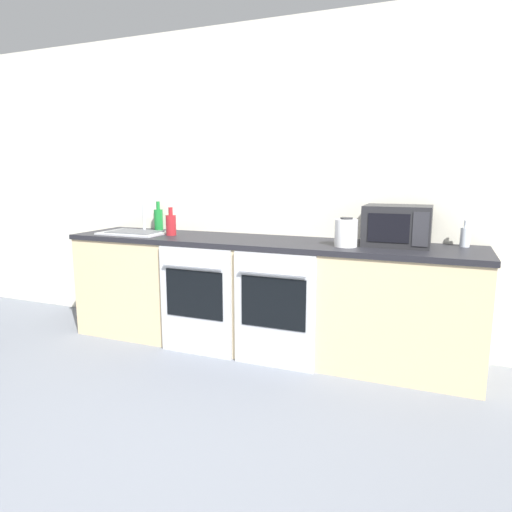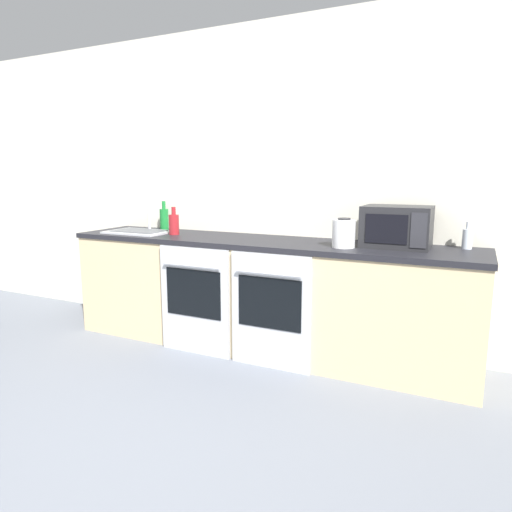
{
  "view_description": "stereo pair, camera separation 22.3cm",
  "coord_description": "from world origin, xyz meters",
  "px_view_note": "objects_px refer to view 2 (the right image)",
  "views": [
    {
      "loc": [
        1.29,
        -1.46,
        1.38
      ],
      "look_at": [
        -0.05,
        1.83,
        0.75
      ],
      "focal_mm": 32.0,
      "sensor_mm": 36.0,
      "label": 1
    },
    {
      "loc": [
        1.49,
        -1.37,
        1.38
      ],
      "look_at": [
        -0.05,
        1.83,
        0.75
      ],
      "focal_mm": 32.0,
      "sensor_mm": 36.0,
      "label": 2
    }
  ],
  "objects_px": {
    "bottle_red": "(174,224)",
    "bottle_green": "(164,218)",
    "oven_left": "(194,300)",
    "bottle_clear": "(467,238)",
    "kettle": "(344,233)",
    "sink": "(139,231)",
    "oven_right": "(270,311)",
    "microwave": "(397,227)"
  },
  "relations": [
    {
      "from": "oven_left",
      "to": "kettle",
      "type": "bearing_deg",
      "value": 12.18
    },
    {
      "from": "sink",
      "to": "kettle",
      "type": "bearing_deg",
      "value": -1.05
    },
    {
      "from": "sink",
      "to": "oven_left",
      "type": "bearing_deg",
      "value": -20.1
    },
    {
      "from": "microwave",
      "to": "sink",
      "type": "relative_size",
      "value": 0.84
    },
    {
      "from": "oven_left",
      "to": "kettle",
      "type": "height_order",
      "value": "kettle"
    },
    {
      "from": "oven_right",
      "to": "bottle_clear",
      "type": "distance_m",
      "value": 1.44
    },
    {
      "from": "oven_right",
      "to": "microwave",
      "type": "xyz_separation_m",
      "value": [
        0.78,
        0.41,
        0.6
      ]
    },
    {
      "from": "kettle",
      "to": "sink",
      "type": "relative_size",
      "value": 0.38
    },
    {
      "from": "bottle_red",
      "to": "bottle_green",
      "type": "bearing_deg",
      "value": 138.32
    },
    {
      "from": "sink",
      "to": "microwave",
      "type": "bearing_deg",
      "value": 3.85
    },
    {
      "from": "oven_right",
      "to": "sink",
      "type": "distance_m",
      "value": 1.48
    },
    {
      "from": "bottle_green",
      "to": "oven_right",
      "type": "bearing_deg",
      "value": -23.29
    },
    {
      "from": "microwave",
      "to": "bottle_green",
      "type": "relative_size",
      "value": 1.75
    },
    {
      "from": "bottle_clear",
      "to": "kettle",
      "type": "relative_size",
      "value": 0.91
    },
    {
      "from": "oven_right",
      "to": "bottle_red",
      "type": "distance_m",
      "value": 1.2
    },
    {
      "from": "oven_right",
      "to": "bottle_red",
      "type": "bearing_deg",
      "value": 163.7
    },
    {
      "from": "kettle",
      "to": "sink",
      "type": "distance_m",
      "value": 1.83
    },
    {
      "from": "microwave",
      "to": "kettle",
      "type": "relative_size",
      "value": 2.23
    },
    {
      "from": "kettle",
      "to": "sink",
      "type": "height_order",
      "value": "sink"
    },
    {
      "from": "oven_left",
      "to": "bottle_red",
      "type": "height_order",
      "value": "bottle_red"
    },
    {
      "from": "oven_left",
      "to": "kettle",
      "type": "xyz_separation_m",
      "value": [
        1.09,
        0.24,
        0.55
      ]
    },
    {
      "from": "bottle_clear",
      "to": "oven_left",
      "type": "bearing_deg",
      "value": -163.92
    },
    {
      "from": "bottle_red",
      "to": "bottle_green",
      "type": "height_order",
      "value": "bottle_green"
    },
    {
      "from": "oven_left",
      "to": "bottle_clear",
      "type": "xyz_separation_m",
      "value": [
        1.87,
        0.54,
        0.53
      ]
    },
    {
      "from": "kettle",
      "to": "oven_right",
      "type": "bearing_deg",
      "value": -152.46
    },
    {
      "from": "oven_left",
      "to": "bottle_green",
      "type": "height_order",
      "value": "bottle_green"
    },
    {
      "from": "oven_right",
      "to": "bottle_green",
      "type": "relative_size",
      "value": 3.22
    },
    {
      "from": "microwave",
      "to": "sink",
      "type": "height_order",
      "value": "sink"
    },
    {
      "from": "bottle_clear",
      "to": "sink",
      "type": "height_order",
      "value": "sink"
    },
    {
      "from": "oven_right",
      "to": "microwave",
      "type": "bearing_deg",
      "value": 28.0
    },
    {
      "from": "bottle_clear",
      "to": "kettle",
      "type": "bearing_deg",
      "value": -158.71
    },
    {
      "from": "microwave",
      "to": "kettle",
      "type": "xyz_separation_m",
      "value": [
        -0.33,
        -0.18,
        -0.04
      ]
    },
    {
      "from": "oven_right",
      "to": "kettle",
      "type": "distance_m",
      "value": 0.75
    },
    {
      "from": "bottle_green",
      "to": "bottle_red",
      "type": "bearing_deg",
      "value": -41.68
    },
    {
      "from": "oven_right",
      "to": "sink",
      "type": "xyz_separation_m",
      "value": [
        -1.38,
        0.27,
        0.47
      ]
    },
    {
      "from": "microwave",
      "to": "bottle_red",
      "type": "distance_m",
      "value": 1.81
    },
    {
      "from": "bottle_clear",
      "to": "bottle_green",
      "type": "bearing_deg",
      "value": 179.19
    },
    {
      "from": "oven_left",
      "to": "sink",
      "type": "bearing_deg",
      "value": 159.9
    },
    {
      "from": "bottle_green",
      "to": "sink",
      "type": "distance_m",
      "value": 0.32
    },
    {
      "from": "oven_left",
      "to": "bottle_clear",
      "type": "relative_size",
      "value": 4.49
    },
    {
      "from": "oven_right",
      "to": "bottle_clear",
      "type": "xyz_separation_m",
      "value": [
        1.23,
        0.54,
        0.53
      ]
    },
    {
      "from": "oven_right",
      "to": "bottle_red",
      "type": "xyz_separation_m",
      "value": [
        -1.03,
        0.3,
        0.55
      ]
    }
  ]
}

